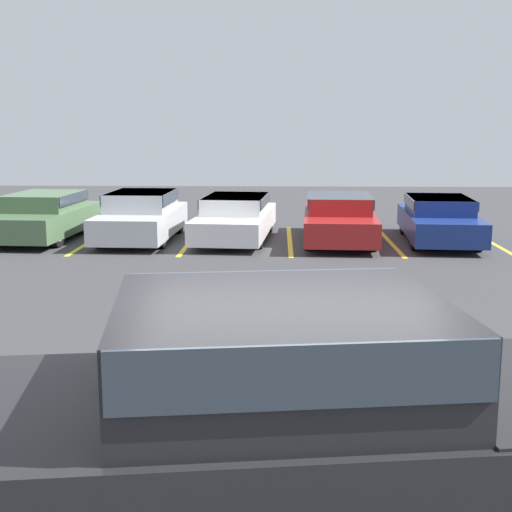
% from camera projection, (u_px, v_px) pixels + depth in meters
% --- Properties ---
extents(ground_plane, '(60.00, 60.00, 0.00)m').
position_uv_depth(ground_plane, '(292.00, 508.00, 5.68)').
color(ground_plane, '#38383A').
extents(stall_stripe_b, '(0.12, 4.83, 0.01)m').
position_uv_depth(stall_stripe_b, '(93.00, 240.00, 18.86)').
color(stall_stripe_b, yellow).
rests_on(stall_stripe_b, ground_plane).
extents(stall_stripe_c, '(0.12, 4.83, 0.01)m').
position_uv_depth(stall_stripe_c, '(191.00, 240.00, 18.78)').
color(stall_stripe_c, yellow).
rests_on(stall_stripe_c, ground_plane).
extents(stall_stripe_d, '(0.12, 4.83, 0.01)m').
position_uv_depth(stall_stripe_d, '(290.00, 241.00, 18.69)').
color(stall_stripe_d, yellow).
rests_on(stall_stripe_d, ground_plane).
extents(stall_stripe_e, '(0.12, 4.83, 0.01)m').
position_uv_depth(stall_stripe_e, '(390.00, 241.00, 18.61)').
color(stall_stripe_e, yellow).
rests_on(stall_stripe_e, ground_plane).
extents(stall_stripe_f, '(0.12, 4.83, 0.01)m').
position_uv_depth(stall_stripe_f, '(490.00, 242.00, 18.52)').
color(stall_stripe_f, yellow).
rests_on(stall_stripe_f, ground_plane).
extents(pickup_truck, '(6.18, 2.84, 1.89)m').
position_uv_depth(pickup_truck, '(326.00, 435.00, 4.81)').
color(pickup_truck, black).
rests_on(pickup_truck, ground_plane).
extents(parked_sedan_a, '(2.05, 4.47, 1.22)m').
position_uv_depth(parked_sedan_a, '(45.00, 214.00, 18.95)').
color(parked_sedan_a, '#4C6B47').
rests_on(parked_sedan_a, ground_plane).
extents(parked_sedan_b, '(1.89, 4.40, 1.27)m').
position_uv_depth(parked_sedan_b, '(141.00, 215.00, 18.76)').
color(parked_sedan_b, '#B7BABF').
rests_on(parked_sedan_b, ground_plane).
extents(parked_sedan_c, '(2.10, 4.87, 1.15)m').
position_uv_depth(parked_sedan_c, '(236.00, 216.00, 18.88)').
color(parked_sedan_c, silver).
rests_on(parked_sedan_c, ground_plane).
extents(parked_sedan_d, '(1.99, 4.75, 1.21)m').
position_uv_depth(parked_sedan_d, '(339.00, 217.00, 18.53)').
color(parked_sedan_d, maroon).
rests_on(parked_sedan_d, ground_plane).
extents(parked_sedan_e, '(2.00, 4.58, 1.17)m').
position_uv_depth(parked_sedan_e, '(439.00, 218.00, 18.42)').
color(parked_sedan_e, navy).
rests_on(parked_sedan_e, ground_plane).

